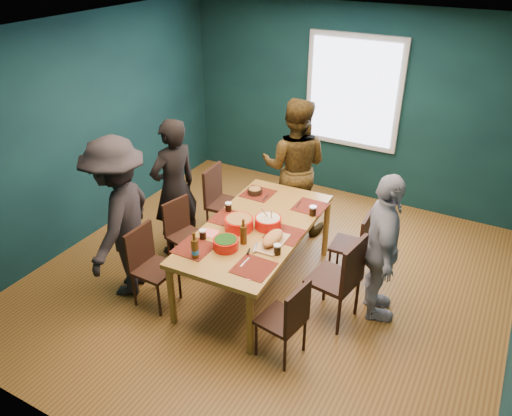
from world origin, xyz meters
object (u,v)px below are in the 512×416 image
at_px(chair_right_near, 288,316).
at_px(person_right, 382,249).
at_px(bowl_herbs, 226,243).
at_px(chair_left_near, 148,260).
at_px(person_far_left, 174,188).
at_px(chair_right_far, 356,241).
at_px(bowl_dumpling, 268,222).
at_px(cutting_board, 273,239).
at_px(bowl_salad, 239,223).
at_px(person_near_left, 120,219).
at_px(chair_right_mid, 342,275).
at_px(chair_left_far, 220,197).
at_px(dining_table, 256,232).
at_px(chair_left_mid, 182,228).
at_px(person_back, 295,167).

relative_size(chair_right_near, person_right, 0.53).
height_order(chair_right_near, bowl_herbs, bowl_herbs).
relative_size(chair_left_near, person_far_left, 0.51).
xyz_separation_m(chair_right_far, bowl_dumpling, (-0.78, -0.62, 0.35)).
xyz_separation_m(bowl_herbs, cutting_board, (0.36, 0.29, -0.01)).
height_order(person_far_left, bowl_salad, person_far_left).
relative_size(person_far_left, person_near_left, 0.96).
xyz_separation_m(chair_right_near, person_far_left, (-1.96, 0.98, 0.37)).
height_order(chair_right_mid, person_right, person_right).
distance_m(chair_right_mid, bowl_herbs, 1.17).
xyz_separation_m(chair_left_far, person_right, (2.21, -0.55, 0.24)).
height_order(person_right, bowl_dumpling, person_right).
relative_size(dining_table, chair_right_far, 2.49).
bearing_deg(person_far_left, chair_left_near, 35.74).
bearing_deg(cutting_board, bowl_herbs, -142.71).
relative_size(chair_left_mid, person_near_left, 0.46).
xyz_separation_m(chair_right_near, bowl_dumpling, (-0.65, 0.85, 0.35)).
bearing_deg(person_far_left, person_near_left, 14.63).
relative_size(chair_right_far, bowl_herbs, 3.29).
bearing_deg(chair_right_near, chair_right_far, 93.84).
bearing_deg(cutting_board, person_far_left, 163.69).
bearing_deg(chair_right_mid, person_far_left, -178.59).
bearing_deg(person_back, bowl_herbs, 79.08).
relative_size(person_near_left, bowl_dumpling, 6.34).
xyz_separation_m(person_back, person_near_left, (-1.04, -2.05, 0.00)).
xyz_separation_m(chair_right_far, chair_right_near, (-0.13, -1.48, 0.00)).
bearing_deg(chair_right_far, person_right, -53.26).
relative_size(bowl_salad, bowl_dumpling, 1.08).
bearing_deg(bowl_salad, bowl_herbs, -78.85).
xyz_separation_m(chair_left_mid, chair_right_mid, (1.97, -0.07, 0.09)).
xyz_separation_m(dining_table, chair_right_mid, (1.01, -0.11, -0.13)).
xyz_separation_m(dining_table, bowl_herbs, (-0.06, -0.51, 0.13)).
height_order(person_back, bowl_dumpling, person_back).
height_order(chair_left_far, person_back, person_back).
height_order(chair_left_near, person_near_left, person_near_left).
xyz_separation_m(chair_left_mid, chair_left_near, (0.09, -0.72, 0.03)).
xyz_separation_m(chair_left_near, person_near_left, (-0.35, 0.04, 0.38)).
bearing_deg(chair_right_near, bowl_dumpling, 136.34).
height_order(bowl_dumpling, cutting_board, bowl_dumpling).
bearing_deg(chair_left_near, bowl_herbs, 18.55).
distance_m(bowl_herbs, cutting_board, 0.47).
bearing_deg(chair_right_near, dining_table, 142.56).
bearing_deg(chair_left_far, chair_left_near, -91.49).
bearing_deg(chair_left_mid, bowl_herbs, -14.47).
bearing_deg(person_right, person_near_left, 87.10).
relative_size(dining_table, cutting_board, 3.91).
distance_m(chair_right_far, person_far_left, 2.18).
distance_m(dining_table, bowl_herbs, 0.53).
xyz_separation_m(chair_left_near, chair_right_mid, (1.88, 0.64, 0.06)).
height_order(bowl_salad, bowl_herbs, bowl_salad).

